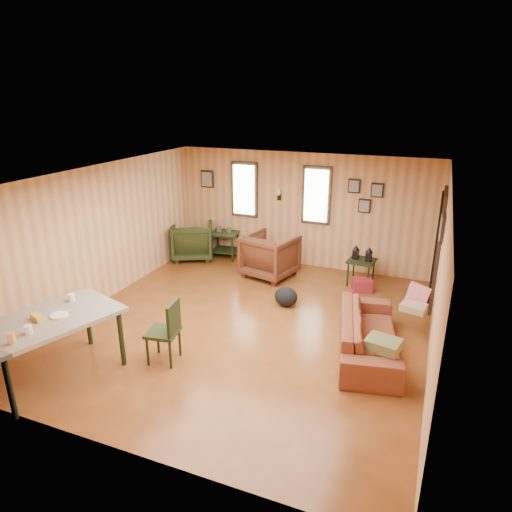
{
  "coord_description": "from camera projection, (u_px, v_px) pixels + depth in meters",
  "views": [
    {
      "loc": [
        2.58,
        -6.01,
        3.53
      ],
      "look_at": [
        0.0,
        0.4,
        1.05
      ],
      "focal_mm": 32.0,
      "sensor_mm": 36.0,
      "label": 1
    }
  ],
  "objects": [
    {
      "name": "room",
      "position": [
        263.0,
        251.0,
        7.12
      ],
      "size": [
        5.54,
        6.04,
        2.44
      ],
      "color": "brown",
      "rests_on": "ground"
    },
    {
      "name": "sofa",
      "position": [
        369.0,
        328.0,
        6.45
      ],
      "size": [
        0.97,
        2.1,
        0.79
      ],
      "primitive_type": "imported",
      "rotation": [
        0.0,
        0.0,
        1.77
      ],
      "color": "brown",
      "rests_on": "ground"
    },
    {
      "name": "recliner_brown",
      "position": [
        270.0,
        254.0,
        9.16
      ],
      "size": [
        1.12,
        1.07,
        0.96
      ],
      "primitive_type": "imported",
      "rotation": [
        0.0,
        0.0,
        2.9
      ],
      "color": "#542A19",
      "rests_on": "ground"
    },
    {
      "name": "recliner_green",
      "position": [
        192.0,
        239.0,
        10.17
      ],
      "size": [
        1.13,
        1.11,
        0.89
      ],
      "primitive_type": "imported",
      "rotation": [
        0.0,
        0.0,
        -2.69
      ],
      "color": "#252E15",
      "rests_on": "ground"
    },
    {
      "name": "end_table",
      "position": [
        225.0,
        240.0,
        10.19
      ],
      "size": [
        0.64,
        0.59,
        0.74
      ],
      "rotation": [
        0.0,
        0.0,
        0.12
      ],
      "color": "black",
      "rests_on": "ground"
    },
    {
      "name": "side_table",
      "position": [
        362.0,
        259.0,
        8.72
      ],
      "size": [
        0.54,
        0.54,
        0.79
      ],
      "rotation": [
        0.0,
        0.0,
        -0.1
      ],
      "color": "black",
      "rests_on": "ground"
    },
    {
      "name": "cooler",
      "position": [
        362.0,
        285.0,
        8.55
      ],
      "size": [
        0.41,
        0.35,
        0.25
      ],
      "rotation": [
        0.0,
        0.0,
        0.34
      ],
      "color": "maroon",
      "rests_on": "ground"
    },
    {
      "name": "backpack",
      "position": [
        286.0,
        297.0,
        7.94
      ],
      "size": [
        0.5,
        0.44,
        0.35
      ],
      "rotation": [
        0.0,
        0.0,
        -0.4
      ],
      "color": "black",
      "rests_on": "ground"
    },
    {
      "name": "sofa_pillows",
      "position": [
        401.0,
        321.0,
        6.41
      ],
      "size": [
        0.75,
        1.85,
        0.38
      ],
      "rotation": [
        0.0,
        0.0,
        -0.21
      ],
      "color": "brown",
      "rests_on": "sofa"
    },
    {
      "name": "dining_table",
      "position": [
        48.0,
        324.0,
        5.76
      ],
      "size": [
        1.49,
        1.91,
        1.1
      ],
      "rotation": [
        0.0,
        0.0,
        -0.32
      ],
      "color": "gray",
      "rests_on": "ground"
    },
    {
      "name": "dining_chair",
      "position": [
        167.0,
        328.0,
        6.19
      ],
      "size": [
        0.47,
        0.47,
        0.91
      ],
      "rotation": [
        0.0,
        0.0,
        0.15
      ],
      "color": "#252E15",
      "rests_on": "ground"
    }
  ]
}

